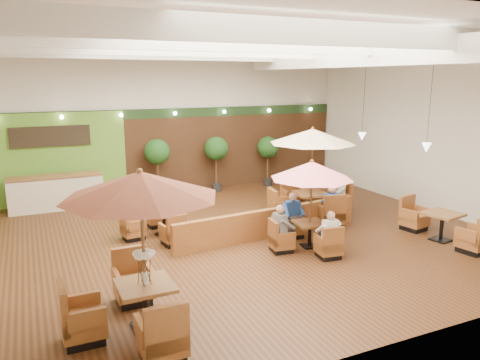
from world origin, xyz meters
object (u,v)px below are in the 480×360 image
table_4 (442,227)px  diner_4 (338,191)px  table_5 (310,193)px  topiary_0 (157,154)px  diner_3 (330,202)px  booth_divider (271,223)px  diner_1 (293,211)px  table_0 (137,218)px  table_1 (310,184)px  topiary_2 (268,149)px  table_2 (312,158)px  table_3 (156,221)px  diner_0 (329,229)px  service_counter (56,192)px  topiary_1 (216,151)px  diner_2 (282,223)px

table_4 → diner_4: diner_4 is taller
table_5 → topiary_0: bearing=124.4°
diner_3 → booth_divider: bearing=-175.3°
diner_1 → table_4: bearing=162.5°
topiary_0 → diner_3: size_ratio=2.59×
table_5 → diner_4: 1.60m
booth_divider → table_0: table_0 is taller
table_1 → topiary_2: (2.41, 6.81, -0.18)m
table_0 → table_2: table_0 is taller
table_3 → diner_0: table_3 is taller
table_2 → table_5: bearing=66.5°
table_4 → diner_3: bearing=122.8°
table_2 → diner_3: bearing=-80.9°
topiary_0 → booth_divider: bearing=-73.6°
service_counter → topiary_0: bearing=3.2°
topiary_1 → topiary_0: bearing=180.0°
topiary_1 → table_3: bearing=-129.4°
table_5 → diner_2: bearing=-153.5°
table_0 → table_3: size_ratio=1.20×
service_counter → table_1: (5.74, -6.61, 1.11)m
diner_0 → diner_4: (2.49, 3.03, 0.03)m
diner_3 → table_5: bearing=73.6°
service_counter → table_1: table_1 is taller
diner_3 → table_4: bearing=-42.1°
topiary_2 → table_4: bearing=-81.5°
diner_2 → diner_3: bearing=113.9°
table_5 → topiary_0: size_ratio=1.23×
table_1 → table_2: table_2 is taller
table_0 → topiary_1: 10.39m
service_counter → booth_divider: bearing=-46.4°
diner_1 → topiary_0: bearing=-58.2°
table_0 → table_2: size_ratio=1.00×
table_4 → diner_0: (-3.53, 0.24, 0.36)m
table_3 → table_0: bearing=-116.8°
diner_2 → topiary_0: bearing=-170.8°
table_4 → diner_1: size_ratio=3.43×
table_1 → diner_2: (-0.80, -0.00, -0.94)m
table_3 → diner_1: size_ratio=3.01×
table_2 → diner_3: (0.00, -1.06, -1.17)m
table_2 → table_0: bearing=-136.0°
booth_divider → diner_2: (-0.29, -1.11, 0.35)m
topiary_2 → diner_0: topiary_2 is taller
service_counter → table_3: 4.73m
table_2 → diner_0: bearing=-106.2°
diner_2 → diner_3: (2.28, 1.13, 0.02)m
topiary_2 → diner_4: topiary_2 is taller
topiary_2 → diner_1: bearing=-111.6°
diner_4 → table_1: bearing=147.9°
diner_0 → diner_4: bearing=54.0°
table_1 → diner_0: (0.05, -0.85, -0.95)m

